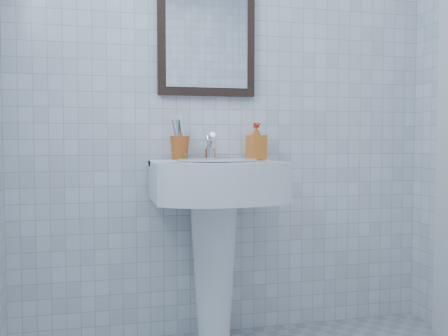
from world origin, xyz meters
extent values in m
cube|color=silver|center=(0.00, 1.20, 1.25)|extent=(2.20, 0.02, 2.50)
cone|color=white|center=(-0.12, 1.01, 0.38)|extent=(0.24, 0.24, 0.75)
cube|color=white|center=(-0.12, 0.96, 0.82)|extent=(0.60, 0.43, 0.18)
cube|color=white|center=(-0.12, 1.13, 0.90)|extent=(0.60, 0.11, 0.03)
cylinder|color=silver|center=(-0.12, 0.93, 0.92)|extent=(0.38, 0.38, 0.01)
cylinder|color=silver|center=(-0.12, 1.10, 0.94)|extent=(0.05, 0.05, 0.05)
cylinder|color=silver|center=(-0.12, 1.08, 1.01)|extent=(0.03, 0.11, 0.09)
cylinder|color=silver|center=(-0.12, 1.12, 0.99)|extent=(0.03, 0.06, 0.10)
imported|color=#D95315|center=(0.12, 1.10, 1.01)|extent=(0.10, 0.10, 0.18)
cube|color=black|center=(-0.12, 1.18, 1.55)|extent=(0.50, 0.04, 0.62)
cube|color=white|center=(-0.12, 1.16, 1.55)|extent=(0.42, 0.00, 0.54)
camera|label=1|loc=(-0.63, -1.33, 1.00)|focal=40.00mm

